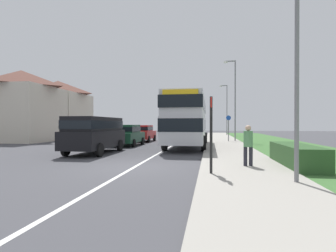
% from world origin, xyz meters
% --- Properties ---
extents(ground_plane, '(120.00, 120.00, 0.00)m').
position_xyz_m(ground_plane, '(0.00, 0.00, 0.00)').
color(ground_plane, '#424247').
extents(lane_marking_centre, '(0.14, 60.00, 0.01)m').
position_xyz_m(lane_marking_centre, '(0.00, 8.00, 0.00)').
color(lane_marking_centre, silver).
rests_on(lane_marking_centre, ground_plane).
extents(pavement_near_side, '(3.20, 68.00, 0.12)m').
position_xyz_m(pavement_near_side, '(4.20, 6.00, 0.06)').
color(pavement_near_side, '#9E998E').
rests_on(pavement_near_side, ground_plane).
extents(grass_verge_seaward, '(6.00, 68.00, 0.08)m').
position_xyz_m(grass_verge_seaward, '(8.50, 6.00, 0.04)').
color(grass_verge_seaward, '#3D6B33').
rests_on(grass_verge_seaward, ground_plane).
extents(roadside_hedge, '(1.10, 4.09, 0.90)m').
position_xyz_m(roadside_hedge, '(6.30, 0.83, 0.45)').
color(roadside_hedge, '#2D5128').
rests_on(roadside_hedge, ground_plane).
extents(double_decker_bus, '(2.80, 9.97, 3.70)m').
position_xyz_m(double_decker_bus, '(1.33, 9.33, 2.14)').
color(double_decker_bus, '#BCBCC1').
rests_on(double_decker_bus, ground_plane).
extents(parked_van_black, '(2.11, 5.12, 2.11)m').
position_xyz_m(parked_van_black, '(-3.68, 4.45, 1.26)').
color(parked_van_black, black).
rests_on(parked_van_black, ground_plane).
extents(parked_car_dark_green, '(1.91, 4.23, 1.66)m').
position_xyz_m(parked_car_dark_green, '(-3.46, 9.92, 0.91)').
color(parked_car_dark_green, '#19472D').
rests_on(parked_car_dark_green, ground_plane).
extents(parked_car_red, '(1.88, 4.15, 1.61)m').
position_xyz_m(parked_car_red, '(-3.50, 15.02, 0.89)').
color(parked_car_red, '#B21E1E').
rests_on(parked_car_red, ground_plane).
extents(pedestrian_at_stop, '(0.34, 0.34, 1.67)m').
position_xyz_m(pedestrian_at_stop, '(4.40, 0.17, 0.98)').
color(pedestrian_at_stop, '#23232D').
rests_on(pedestrian_at_stop, ground_plane).
extents(bus_stop_sign, '(0.09, 0.52, 2.60)m').
position_xyz_m(bus_stop_sign, '(3.00, -1.55, 1.54)').
color(bus_stop_sign, black).
rests_on(bus_stop_sign, ground_plane).
extents(cycle_route_sign, '(0.44, 0.08, 2.52)m').
position_xyz_m(cycle_route_sign, '(4.68, 15.07, 1.43)').
color(cycle_route_sign, slate).
rests_on(cycle_route_sign, ground_plane).
extents(street_lamp_near, '(1.14, 0.20, 7.12)m').
position_xyz_m(street_lamp_near, '(5.21, -2.48, 4.10)').
color(street_lamp_near, slate).
rests_on(street_lamp_near, ground_plane).
extents(street_lamp_mid, '(1.14, 0.20, 7.77)m').
position_xyz_m(street_lamp_mid, '(5.24, 15.73, 4.44)').
color(street_lamp_mid, slate).
rests_on(street_lamp_mid, ground_plane).
extents(street_lamp_far, '(1.14, 0.20, 7.47)m').
position_xyz_m(street_lamp_far, '(5.35, 29.85, 4.29)').
color(street_lamp_far, slate).
rests_on(street_lamp_far, ground_plane).
extents(house_terrace_far_side, '(6.40, 12.74, 7.07)m').
position_xyz_m(house_terrace_far_side, '(-15.60, 16.78, 3.54)').
color(house_terrace_far_side, beige).
rests_on(house_terrace_far_side, ground_plane).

